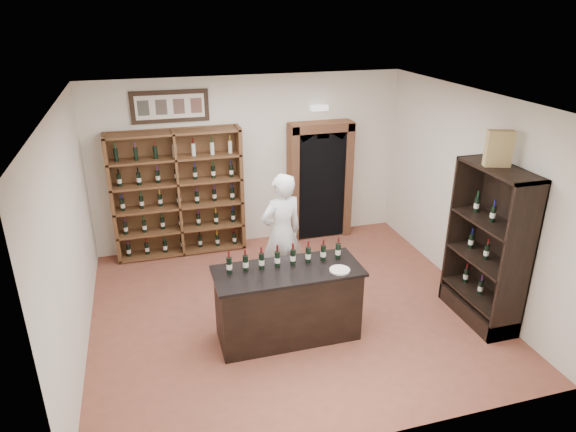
{
  "coord_description": "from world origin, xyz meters",
  "views": [
    {
      "loc": [
        -1.78,
        -6.07,
        4.12
      ],
      "look_at": [
        0.06,
        0.3,
        1.34
      ],
      "focal_mm": 32.0,
      "sensor_mm": 36.0,
      "label": 1
    }
  ],
  "objects_px": {
    "counter_bottle_0": "(229,265)",
    "side_cabinet": "(486,269)",
    "wine_shelf": "(178,193)",
    "shopkeeper": "(282,233)",
    "wine_crate": "(499,148)",
    "tasting_counter": "(288,304)"
  },
  "relations": [
    {
      "from": "side_cabinet",
      "to": "shopkeeper",
      "type": "distance_m",
      "value": 2.9
    },
    {
      "from": "tasting_counter",
      "to": "wine_crate",
      "type": "relative_size",
      "value": 4.11
    },
    {
      "from": "tasting_counter",
      "to": "wine_crate",
      "type": "bearing_deg",
      "value": -5.02
    },
    {
      "from": "tasting_counter",
      "to": "shopkeeper",
      "type": "height_order",
      "value": "shopkeeper"
    },
    {
      "from": "wine_shelf",
      "to": "counter_bottle_0",
      "type": "distance_m",
      "value": 2.84
    },
    {
      "from": "wine_shelf",
      "to": "counter_bottle_0",
      "type": "relative_size",
      "value": 7.33
    },
    {
      "from": "wine_shelf",
      "to": "tasting_counter",
      "type": "xyz_separation_m",
      "value": [
        1.1,
        -2.93,
        -0.61
      ]
    },
    {
      "from": "counter_bottle_0",
      "to": "side_cabinet",
      "type": "bearing_deg",
      "value": -7.01
    },
    {
      "from": "wine_shelf",
      "to": "shopkeeper",
      "type": "distance_m",
      "value": 2.2
    },
    {
      "from": "side_cabinet",
      "to": "shopkeeper",
      "type": "height_order",
      "value": "side_cabinet"
    },
    {
      "from": "wine_shelf",
      "to": "counter_bottle_0",
      "type": "xyz_separation_m",
      "value": [
        0.38,
        -2.81,
        0.01
      ]
    },
    {
      "from": "side_cabinet",
      "to": "tasting_counter",
      "type": "bearing_deg",
      "value": 173.72
    },
    {
      "from": "counter_bottle_0",
      "to": "wine_crate",
      "type": "relative_size",
      "value": 0.66
    },
    {
      "from": "counter_bottle_0",
      "to": "side_cabinet",
      "type": "relative_size",
      "value": 0.14
    },
    {
      "from": "wine_crate",
      "to": "side_cabinet",
      "type": "bearing_deg",
      "value": -29.94
    },
    {
      "from": "wine_shelf",
      "to": "counter_bottle_0",
      "type": "height_order",
      "value": "wine_shelf"
    },
    {
      "from": "shopkeeper",
      "to": "wine_crate",
      "type": "relative_size",
      "value": 4.07
    },
    {
      "from": "wine_crate",
      "to": "wine_shelf",
      "type": "bearing_deg",
      "value": 159.51
    },
    {
      "from": "tasting_counter",
      "to": "counter_bottle_0",
      "type": "xyz_separation_m",
      "value": [
        -0.72,
        0.12,
        0.61
      ]
    },
    {
      "from": "side_cabinet",
      "to": "wine_crate",
      "type": "xyz_separation_m",
      "value": [
        -0.06,
        0.07,
        1.67
      ]
    },
    {
      "from": "shopkeeper",
      "to": "wine_shelf",
      "type": "bearing_deg",
      "value": -66.15
    },
    {
      "from": "tasting_counter",
      "to": "side_cabinet",
      "type": "height_order",
      "value": "side_cabinet"
    }
  ]
}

